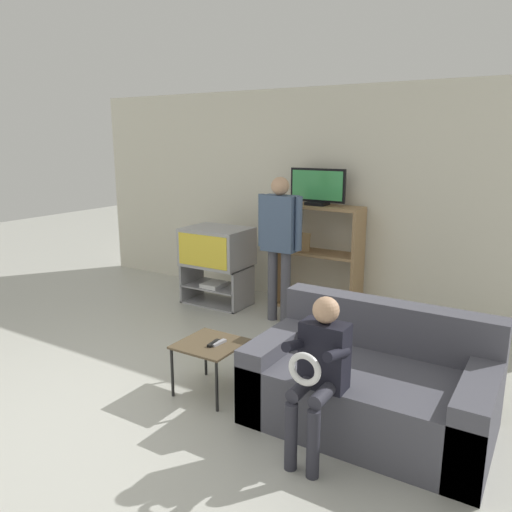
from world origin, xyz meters
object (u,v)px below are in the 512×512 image
object	(u,v)px
tv_stand	(217,285)
person_seated_child	(319,366)
snack_table	(210,348)
media_shelf	(318,257)
couch	(371,386)
person_standing_adult	(280,236)
remote_control_black	(214,343)
television_main	(217,247)
remote_control_white	(219,343)
television_flat	(318,188)

from	to	relation	value
tv_stand	person_seated_child	world-z (taller)	person_seated_child
tv_stand	snack_table	world-z (taller)	tv_stand
media_shelf	couch	size ratio (longest dim) A/B	0.76
couch	person_standing_adult	bearing A→B (deg)	136.93
remote_control_black	couch	bearing A→B (deg)	8.44
television_main	person_seated_child	size ratio (longest dim) A/B	0.74
couch	remote_control_white	bearing A→B (deg)	-168.90
tv_stand	couch	size ratio (longest dim) A/B	0.50
television_main	person_standing_adult	size ratio (longest dim) A/B	0.48
remote_control_black	person_seated_child	xyz separation A→B (m)	(1.04, -0.29, 0.19)
tv_stand	person_standing_adult	xyz separation A→B (m)	(0.96, -0.13, 0.74)
remote_control_white	person_seated_child	world-z (taller)	person_seated_child
person_seated_child	person_standing_adult	bearing A→B (deg)	124.84
remote_control_white	person_standing_adult	world-z (taller)	person_standing_adult
media_shelf	remote_control_white	bearing A→B (deg)	-84.82
television_main	person_standing_adult	world-z (taller)	person_standing_adult
snack_table	couch	size ratio (longest dim) A/B	0.29
television_flat	remote_control_black	distance (m)	2.56
tv_stand	couch	world-z (taller)	couch
television_main	snack_table	distance (m)	2.28
person_standing_adult	television_flat	bearing A→B (deg)	75.74
media_shelf	television_flat	bearing A→B (deg)	166.70
remote_control_black	person_standing_adult	bearing A→B (deg)	98.46
television_main	snack_table	xyz separation A→B (m)	(1.28, -1.86, -0.35)
television_flat	couch	bearing A→B (deg)	-55.75
snack_table	remote_control_black	world-z (taller)	remote_control_black
tv_stand	snack_table	bearing A→B (deg)	-55.14
tv_stand	person_seated_child	distance (m)	3.21
person_standing_adult	television_main	bearing A→B (deg)	171.65
tv_stand	remote_control_black	xyz separation A→B (m)	(1.32, -1.85, 0.19)
remote_control_black	snack_table	bearing A→B (deg)	164.90
remote_control_black	person_seated_child	size ratio (longest dim) A/B	0.14
television_main	television_flat	size ratio (longest dim) A/B	1.15
media_shelf	snack_table	size ratio (longest dim) A/B	2.60
television_main	media_shelf	world-z (taller)	media_shelf
television_main	snack_table	bearing A→B (deg)	-55.48
television_main	person_seated_child	distance (m)	3.20
person_standing_adult	remote_control_white	bearing A→B (deg)	-76.77
tv_stand	person_seated_child	size ratio (longest dim) A/B	0.78
tv_stand	person_seated_child	bearing A→B (deg)	-42.25
television_main	couch	xyz separation A→B (m)	(2.52, -1.61, -0.44)
tv_stand	television_flat	distance (m)	1.71
tv_stand	television_main	xyz separation A→B (m)	(0.01, 0.01, 0.48)
television_main	media_shelf	distance (m)	1.23
snack_table	person_standing_adult	world-z (taller)	person_standing_adult
media_shelf	television_main	bearing A→B (deg)	-157.89
person_standing_adult	person_seated_child	world-z (taller)	person_standing_adult
media_shelf	person_standing_adult	size ratio (longest dim) A/B	0.78
remote_control_white	person_standing_adult	xyz separation A→B (m)	(-0.40, 1.70, 0.55)
media_shelf	remote_control_black	distance (m)	2.34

